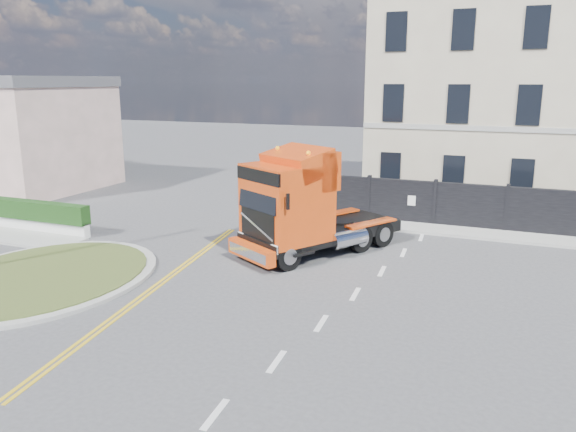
% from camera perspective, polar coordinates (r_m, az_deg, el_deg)
% --- Properties ---
extents(ground, '(120.00, 120.00, 0.00)m').
position_cam_1_polar(ground, '(18.74, -1.61, -6.28)').
color(ground, '#424244').
rests_on(ground, ground).
extents(traffic_island, '(6.80, 6.80, 0.17)m').
position_cam_1_polar(traffic_island, '(20.26, -23.80, -5.70)').
color(traffic_island, '#999994').
rests_on(traffic_island, ground).
extents(hedge_wall, '(8.00, 0.55, 1.35)m').
position_cam_1_polar(hedge_wall, '(27.31, -26.10, 0.31)').
color(hedge_wall, silver).
rests_on(hedge_wall, ground).
extents(seaside_bldg_pink, '(8.00, 8.00, 6.00)m').
position_cam_1_polar(seaside_bldg_pink, '(37.10, -25.25, 7.13)').
color(seaside_bldg_pink, beige).
rests_on(seaside_bldg_pink, ground).
extents(hoarding_fence, '(18.80, 0.25, 2.00)m').
position_cam_1_polar(hoarding_fence, '(25.71, 20.30, 0.70)').
color(hoarding_fence, black).
rests_on(hoarding_fence, ground).
extents(georgian_building, '(12.30, 10.30, 12.80)m').
position_cam_1_polar(georgian_building, '(32.66, 20.53, 11.74)').
color(georgian_building, beige).
rests_on(georgian_building, ground).
extents(pavement_far, '(20.00, 1.60, 0.12)m').
position_cam_1_polar(pavement_far, '(25.07, 18.79, -1.71)').
color(pavement_far, '#999994').
rests_on(pavement_far, ground).
extents(truck, '(5.43, 6.90, 3.94)m').
position_cam_1_polar(truck, '(20.61, 1.26, 0.69)').
color(truck, black).
rests_on(truck, ground).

